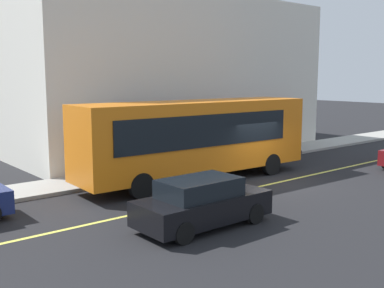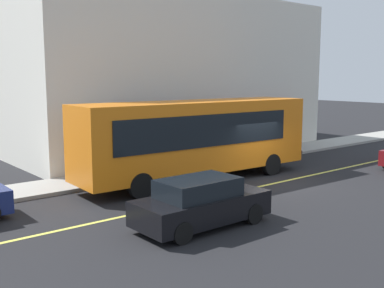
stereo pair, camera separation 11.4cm
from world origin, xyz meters
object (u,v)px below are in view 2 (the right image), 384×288
(pedestrian_near_storefront, at_px, (281,135))
(pedestrian_by_curb, at_px, (219,143))
(bus, at_px, (197,136))
(traffic_light, at_px, (94,126))
(car_black, at_px, (201,203))

(pedestrian_near_storefront, distance_m, pedestrian_by_curb, 5.39)
(bus, xyz_separation_m, pedestrian_by_curb, (3.11, 1.96, -0.80))
(traffic_light, bearing_deg, pedestrian_by_curb, 0.47)
(traffic_light, distance_m, pedestrian_by_curb, 7.19)
(pedestrian_near_storefront, bearing_deg, car_black, -149.45)
(bus, distance_m, pedestrian_near_storefront, 8.85)
(bus, height_order, car_black, bus)
(pedestrian_near_storefront, bearing_deg, bus, -164.08)
(pedestrian_by_curb, bearing_deg, bus, -147.77)
(car_black, height_order, pedestrian_near_storefront, pedestrian_near_storefront)
(bus, distance_m, pedestrian_by_curb, 3.76)
(bus, xyz_separation_m, traffic_light, (-3.95, 1.90, 0.55))
(pedestrian_by_curb, bearing_deg, car_black, -135.76)
(bus, relative_size, car_black, 2.61)
(car_black, relative_size, pedestrian_near_storefront, 2.64)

